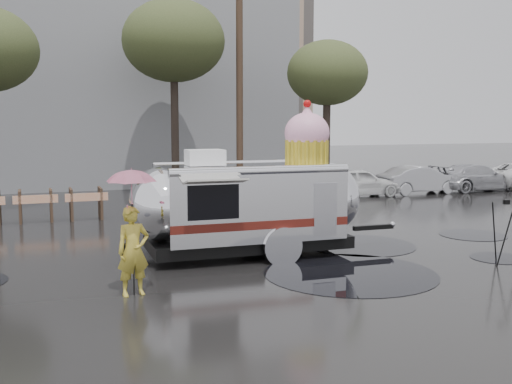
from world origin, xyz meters
name	(u,v)px	position (x,y,z in m)	size (l,w,h in m)	color
ground	(356,288)	(0.00, 0.00, 0.00)	(120.00, 120.00, 0.00)	black
puddles	(444,270)	(2.42, 0.55, 0.01)	(15.80, 9.73, 0.01)	black
grey_building	(61,56)	(-4.00, 24.00, 6.50)	(22.00, 12.00, 13.00)	slate
utility_pole	(240,84)	(2.50, 14.00, 4.62)	(1.60, 0.28, 9.00)	#473323
tree_mid	(174,42)	(0.00, 15.00, 6.34)	(4.20, 4.20, 8.03)	#382D26
tree_right	(327,74)	(6.00, 13.00, 5.06)	(3.36, 3.36, 6.42)	#382D26
barricade_row	(36,205)	(-5.55, 9.96, 0.52)	(4.30, 0.80, 1.00)	#473323
parked_cars	(454,176)	(11.78, 12.00, 0.72)	(13.20, 1.90, 1.50)	silver
airstream_trailer	(251,200)	(-0.87, 3.33, 1.29)	(6.82, 2.63, 3.67)	silver
person_left	(133,251)	(-3.96, 0.98, 0.80)	(0.58, 0.39, 1.61)	gold
umbrella_pink	(132,189)	(-3.96, 0.98, 1.92)	(1.08, 1.08, 2.29)	pink
tripod	(505,227)	(3.95, 0.51, 0.83)	(0.56, 0.58, 1.43)	black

